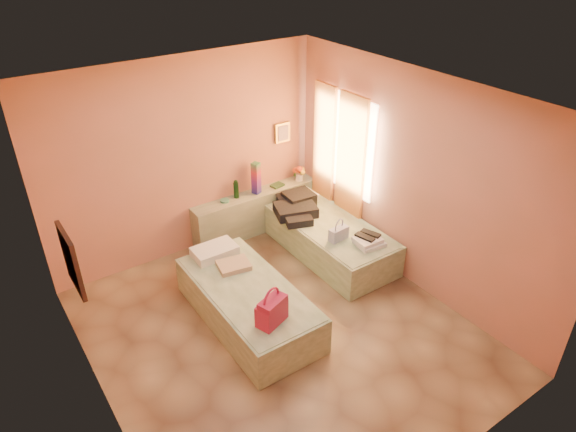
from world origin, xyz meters
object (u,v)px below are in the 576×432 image
bed_right (330,239)px  water_bottle (236,189)px  towel_stack (370,242)px  green_book (277,185)px  magenta_handbag (272,310)px  headboard_ledge (256,212)px  bed_left (248,304)px  flower_vase (299,172)px  blue_handbag (339,234)px

bed_right → water_bottle: 1.56m
bed_right → towel_stack: bearing=-81.9°
green_book → magenta_handbag: (-1.65, -2.36, -0.01)m
water_bottle → green_book: bearing=-3.5°
headboard_ledge → water_bottle: water_bottle is taller
bed_right → magenta_handbag: size_ratio=5.84×
bed_left → towel_stack: towel_stack is taller
flower_vase → towel_stack: 1.86m
green_book → flower_vase: bearing=-13.1°
headboard_ledge → bed_right: bearing=-65.7°
green_book → blue_handbag: bearing=-101.2°
towel_stack → bed_left: bearing=175.0°
headboard_ledge → green_book: bearing=0.2°
water_bottle → towel_stack: bearing=-64.2°
headboard_ledge → blue_handbag: (0.37, -1.52, 0.26)m
flower_vase → towel_stack: (-0.18, -1.84, -0.24)m
magenta_handbag → towel_stack: (1.87, 0.51, -0.11)m
magenta_handbag → towel_stack: size_ratio=0.98×
bed_right → flower_vase: size_ratio=7.14×
water_bottle → magenta_handbag: (-0.95, -2.41, -0.12)m
blue_handbag → flower_vase: bearing=69.5°
bed_right → green_book: (-0.13, 1.16, 0.42)m
flower_vase → magenta_handbag: flower_vase is taller
blue_handbag → towel_stack: bearing=-57.4°
flower_vase → blue_handbag: size_ratio=1.02×
bed_left → towel_stack: size_ratio=5.71×
bed_left → towel_stack: (1.79, -0.15, 0.30)m
towel_stack → bed_right: bearing=97.6°
bed_right → towel_stack: 0.76m
green_book → blue_handbag: 1.52m
bed_left → flower_vase: size_ratio=7.14×
green_book → towel_stack: 1.87m
flower_vase → headboard_ledge: bearing=178.6°
bed_right → magenta_handbag: (-1.78, -1.20, 0.41)m
headboard_ledge → magenta_handbag: size_ratio=5.98×
water_bottle → green_book: water_bottle is taller
green_book → bed_right: bearing=-93.7°
water_bottle → flower_vase: flower_vase is taller
green_book → flower_vase: 0.42m
bed_right → green_book: green_book is taller
water_bottle → blue_handbag: size_ratio=0.97×
blue_handbag → bed_left: bearing=-177.6°
headboard_ledge → blue_handbag: 1.58m
flower_vase → water_bottle: bearing=176.7°
magenta_handbag → headboard_ledge: bearing=42.8°
bed_right → flower_vase: bearing=76.9°
magenta_handbag → blue_handbag: size_ratio=1.24×
magenta_handbag → green_book: bearing=35.8°
bed_right → magenta_handbag: bearing=-145.5°
bed_left → green_book: (1.56, 1.70, 0.42)m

